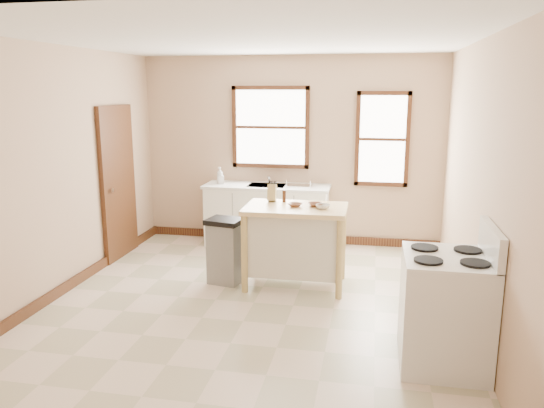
{
  "coord_description": "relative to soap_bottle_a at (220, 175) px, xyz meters",
  "views": [
    {
      "loc": [
        1.25,
        -5.36,
        2.32
      ],
      "look_at": [
        0.13,
        0.4,
        1.04
      ],
      "focal_mm": 35.0,
      "sensor_mm": 36.0,
      "label": 1
    }
  ],
  "objects": [
    {
      "name": "wall_back",
      "position": [
        1.02,
        0.3,
        0.36
      ],
      "size": [
        4.5,
        0.04,
        2.8
      ],
      "primitive_type": "cube",
      "color": "tan",
      "rests_on": "ground"
    },
    {
      "name": "knife_block",
      "position": [
        1.06,
        -1.35,
        0.03
      ],
      "size": [
        0.1,
        0.1,
        0.2
      ],
      "primitive_type": null,
      "rotation": [
        0.0,
        0.0,
        0.03
      ],
      "color": "tan",
      "rests_on": "kitchen_island"
    },
    {
      "name": "baseboard_left",
      "position": [
        -1.2,
        -2.2,
        -0.98
      ],
      "size": [
        0.04,
        5.0,
        0.12
      ],
      "primitive_type": "cube",
      "color": "black",
      "rests_on": "ground"
    },
    {
      "name": "sink_counter",
      "position": [
        0.72,
        0.0,
        -0.58
      ],
      "size": [
        1.86,
        0.62,
        0.92
      ],
      "primitive_type": null,
      "color": "white",
      "rests_on": "ground"
    },
    {
      "name": "window_main",
      "position": [
        0.72,
        0.28,
        0.71
      ],
      "size": [
        1.17,
        0.06,
        1.22
      ],
      "primitive_type": null,
      "color": "black",
      "rests_on": "wall_back"
    },
    {
      "name": "baseboard_back",
      "position": [
        1.02,
        0.27,
        -0.98
      ],
      "size": [
        4.5,
        0.04,
        0.12
      ],
      "primitive_type": "cube",
      "color": "black",
      "rests_on": "ground"
    },
    {
      "name": "kitchen_island",
      "position": [
        1.38,
        -1.58,
        -0.56
      ],
      "size": [
        1.19,
        0.76,
        0.97
      ],
      "primitive_type": null,
      "rotation": [
        0.0,
        0.0,
        0.01
      ],
      "color": "#F6CC91",
      "rests_on": "ground"
    },
    {
      "name": "dish_rack",
      "position": [
        1.21,
        0.01,
        -0.08
      ],
      "size": [
        0.44,
        0.38,
        0.09
      ],
      "primitive_type": null,
      "rotation": [
        0.0,
        0.0,
        0.35
      ],
      "color": "silver",
      "rests_on": "sink_counter"
    },
    {
      "name": "soap_bottle_a",
      "position": [
        0.0,
        0.0,
        0.0
      ],
      "size": [
        0.12,
        0.12,
        0.24
      ],
      "primitive_type": "imported",
      "rotation": [
        0.0,
        0.0,
        -0.35
      ],
      "color": "#B2B2B2",
      "rests_on": "sink_counter"
    },
    {
      "name": "bowl_c",
      "position": [
        1.71,
        -1.64,
        -0.05
      ],
      "size": [
        0.18,
        0.18,
        0.05
      ],
      "primitive_type": "imported",
      "rotation": [
        0.0,
        0.0,
        0.11
      ],
      "color": "silver",
      "rests_on": "kitchen_island"
    },
    {
      "name": "trash_bin",
      "position": [
        0.54,
        -1.64,
        -0.64
      ],
      "size": [
        0.47,
        0.42,
        0.8
      ],
      "primitive_type": null,
      "rotation": [
        0.0,
        0.0,
        -0.2
      ],
      "color": "gray",
      "rests_on": "ground"
    },
    {
      "name": "gas_stove",
      "position": [
        2.9,
        -3.17,
        -0.43
      ],
      "size": [
        0.77,
        0.79,
        1.23
      ],
      "primitive_type": null,
      "color": "silver",
      "rests_on": "ground"
    },
    {
      "name": "bowl_a",
      "position": [
        1.38,
        -1.58,
        -0.05
      ],
      "size": [
        0.21,
        0.21,
        0.04
      ],
      "primitive_type": "imported",
      "rotation": [
        0.0,
        0.0,
        -0.4
      ],
      "color": "brown",
      "rests_on": "kitchen_island"
    },
    {
      "name": "wall_left",
      "position": [
        -1.23,
        -2.2,
        0.36
      ],
      "size": [
        0.04,
        5.0,
        2.8
      ],
      "primitive_type": "cube",
      "color": "tan",
      "rests_on": "ground"
    },
    {
      "name": "pepper_grinder",
      "position": [
        1.21,
        -1.36,
        0.0
      ],
      "size": [
        0.05,
        0.05,
        0.15
      ],
      "primitive_type": "cylinder",
      "rotation": [
        0.0,
        0.0,
        0.27
      ],
      "color": "#3E2010",
      "rests_on": "kitchen_island"
    },
    {
      "name": "faucet",
      "position": [
        0.72,
        0.18,
        -0.01
      ],
      "size": [
        0.03,
        0.03,
        0.22
      ],
      "primitive_type": "cylinder",
      "color": "silver",
      "rests_on": "sink_counter"
    },
    {
      "name": "window_side",
      "position": [
        2.37,
        0.28,
        0.56
      ],
      "size": [
        0.77,
        0.06,
        1.37
      ],
      "primitive_type": null,
      "color": "black",
      "rests_on": "wall_back"
    },
    {
      "name": "floor",
      "position": [
        1.02,
        -2.2,
        -1.04
      ],
      "size": [
        5.0,
        5.0,
        0.0
      ],
      "primitive_type": "plane",
      "color": "beige",
      "rests_on": "ground"
    },
    {
      "name": "ceiling",
      "position": [
        1.02,
        -2.2,
        1.76
      ],
      "size": [
        5.0,
        5.0,
        0.0
      ],
      "primitive_type": "plane",
      "rotation": [
        3.14,
        0.0,
        0.0
      ],
      "color": "white",
      "rests_on": "ground"
    },
    {
      "name": "bowl_b",
      "position": [
        1.61,
        -1.53,
        -0.05
      ],
      "size": [
        0.22,
        0.22,
        0.04
      ],
      "primitive_type": "imported",
      "rotation": [
        0.0,
        0.0,
        0.33
      ],
      "color": "brown",
      "rests_on": "kitchen_island"
    },
    {
      "name": "soap_bottle_b",
      "position": [
        0.03,
        -0.02,
        -0.03
      ],
      "size": [
        0.1,
        0.1,
        0.18
      ],
      "primitive_type": "imported",
      "rotation": [
        0.0,
        0.0,
        0.29
      ],
      "color": "#B2B2B2",
      "rests_on": "sink_counter"
    },
    {
      "name": "wall_right",
      "position": [
        3.27,
        -2.2,
        0.36
      ],
      "size": [
        0.04,
        5.0,
        2.8
      ],
      "primitive_type": "cube",
      "color": "tan",
      "rests_on": "ground"
    },
    {
      "name": "door_left",
      "position": [
        -1.19,
        -0.9,
        0.01
      ],
      "size": [
        0.06,
        0.9,
        2.1
      ],
      "primitive_type": "cube",
      "color": "black",
      "rests_on": "ground"
    }
  ]
}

